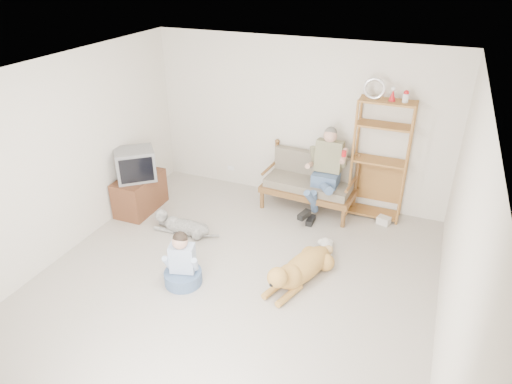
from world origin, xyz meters
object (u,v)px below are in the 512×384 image
at_px(loveseat, 310,181).
at_px(golden_retriever, 299,270).
at_px(etagere, 380,160).
at_px(tv_stand, 140,193).

relative_size(loveseat, golden_retriever, 1.05).
distance_m(loveseat, golden_retriever, 2.02).
xyz_separation_m(loveseat, etagere, (1.05, 0.14, 0.50)).
distance_m(etagere, golden_retriever, 2.32).
height_order(loveseat, golden_retriever, loveseat).
distance_m(tv_stand, golden_retriever, 3.12).
bearing_deg(golden_retriever, loveseat, 121.37).
relative_size(loveseat, tv_stand, 1.70).
relative_size(tv_stand, golden_retriever, 0.62).
bearing_deg(loveseat, golden_retriever, -73.77).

